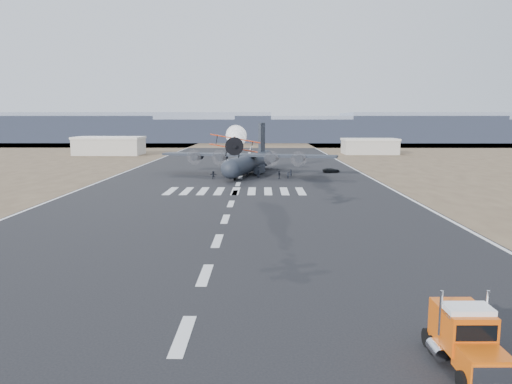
{
  "coord_description": "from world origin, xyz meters",
  "views": [
    {
      "loc": [
        4.79,
        -40.84,
        13.1
      ],
      "look_at": [
        4.1,
        21.49,
        4.0
      ],
      "focal_mm": 35.0,
      "sensor_mm": 36.0,
      "label": 1
    }
  ],
  "objects_px": {
    "hangar_right": "(370,146)",
    "semi_truck": "(466,337)",
    "support_vehicle": "(331,170)",
    "crew_b": "(248,174)",
    "aerobatic_biplane": "(234,145)",
    "crew_e": "(258,174)",
    "crew_c": "(256,172)",
    "crew_f": "(213,175)",
    "crew_g": "(291,173)",
    "hangar_left": "(110,146)",
    "crew_a": "(288,175)",
    "crew_d": "(279,175)",
    "transport_aircraft": "(250,161)",
    "crew_h": "(228,173)"
  },
  "relations": [
    {
      "from": "hangar_left",
      "to": "crew_c",
      "type": "relative_size",
      "value": 14.28
    },
    {
      "from": "crew_d",
      "to": "crew_f",
      "type": "distance_m",
      "value": 14.61
    },
    {
      "from": "aerobatic_biplane",
      "to": "crew_d",
      "type": "height_order",
      "value": "aerobatic_biplane"
    },
    {
      "from": "transport_aircraft",
      "to": "crew_d",
      "type": "height_order",
      "value": "transport_aircraft"
    },
    {
      "from": "hangar_left",
      "to": "aerobatic_biplane",
      "type": "height_order",
      "value": "aerobatic_biplane"
    },
    {
      "from": "aerobatic_biplane",
      "to": "crew_a",
      "type": "relative_size",
      "value": 3.75
    },
    {
      "from": "crew_f",
      "to": "crew_c",
      "type": "bearing_deg",
      "value": -128.07
    },
    {
      "from": "hangar_left",
      "to": "semi_truck",
      "type": "distance_m",
      "value": 174.38
    },
    {
      "from": "hangar_left",
      "to": "crew_b",
      "type": "bearing_deg",
      "value": -53.41
    },
    {
      "from": "support_vehicle",
      "to": "crew_h",
      "type": "bearing_deg",
      "value": 92.28
    },
    {
      "from": "aerobatic_biplane",
      "to": "crew_a",
      "type": "height_order",
      "value": "aerobatic_biplane"
    },
    {
      "from": "support_vehicle",
      "to": "crew_g",
      "type": "bearing_deg",
      "value": 117.89
    },
    {
      "from": "crew_e",
      "to": "semi_truck",
      "type": "bearing_deg",
      "value": 151.12
    },
    {
      "from": "hangar_right",
      "to": "aerobatic_biplane",
      "type": "height_order",
      "value": "aerobatic_biplane"
    },
    {
      "from": "crew_e",
      "to": "crew_f",
      "type": "height_order",
      "value": "crew_f"
    },
    {
      "from": "aerobatic_biplane",
      "to": "crew_e",
      "type": "bearing_deg",
      "value": 85.14
    },
    {
      "from": "crew_b",
      "to": "hangar_left",
      "type": "bearing_deg",
      "value": 59.51
    },
    {
      "from": "hangar_left",
      "to": "crew_f",
      "type": "bearing_deg",
      "value": -58.76
    },
    {
      "from": "hangar_left",
      "to": "crew_d",
      "type": "distance_m",
      "value": 96.96
    },
    {
      "from": "support_vehicle",
      "to": "crew_f",
      "type": "bearing_deg",
      "value": 99.99
    },
    {
      "from": "semi_truck",
      "to": "crew_d",
      "type": "relative_size",
      "value": 4.28
    },
    {
      "from": "crew_a",
      "to": "crew_d",
      "type": "height_order",
      "value": "crew_d"
    },
    {
      "from": "aerobatic_biplane",
      "to": "crew_b",
      "type": "xyz_separation_m",
      "value": [
        0.13,
        54.53,
        -9.37
      ]
    },
    {
      "from": "crew_e",
      "to": "crew_c",
      "type": "bearing_deg",
      "value": -29.13
    },
    {
      "from": "support_vehicle",
      "to": "crew_d",
      "type": "bearing_deg",
      "value": 118.49
    },
    {
      "from": "hangar_right",
      "to": "crew_c",
      "type": "height_order",
      "value": "hangar_right"
    },
    {
      "from": "aerobatic_biplane",
      "to": "support_vehicle",
      "type": "relative_size",
      "value": 1.41
    },
    {
      "from": "crew_c",
      "to": "crew_f",
      "type": "relative_size",
      "value": 0.98
    },
    {
      "from": "crew_f",
      "to": "support_vehicle",
      "type": "bearing_deg",
      "value": -137.99
    },
    {
      "from": "hangar_right",
      "to": "transport_aircraft",
      "type": "height_order",
      "value": "transport_aircraft"
    },
    {
      "from": "crew_b",
      "to": "crew_g",
      "type": "bearing_deg",
      "value": -69.5
    },
    {
      "from": "crew_a",
      "to": "crew_h",
      "type": "relative_size",
      "value": 0.94
    },
    {
      "from": "hangar_right",
      "to": "semi_truck",
      "type": "xyz_separation_m",
      "value": [
        -30.38,
        -165.73,
        -1.32
      ]
    },
    {
      "from": "aerobatic_biplane",
      "to": "crew_g",
      "type": "xyz_separation_m",
      "value": [
        9.92,
        54.11,
        -9.23
      ]
    },
    {
      "from": "support_vehicle",
      "to": "crew_e",
      "type": "relative_size",
      "value": 2.41
    },
    {
      "from": "support_vehicle",
      "to": "crew_b",
      "type": "height_order",
      "value": "crew_b"
    },
    {
      "from": "crew_g",
      "to": "hangar_left",
      "type": "bearing_deg",
      "value": -77.54
    },
    {
      "from": "semi_truck",
      "to": "crew_d",
      "type": "bearing_deg",
      "value": 93.67
    },
    {
      "from": "crew_a",
      "to": "crew_f",
      "type": "bearing_deg",
      "value": -142.69
    },
    {
      "from": "crew_a",
      "to": "crew_g",
      "type": "distance_m",
      "value": 3.3
    },
    {
      "from": "crew_f",
      "to": "crew_g",
      "type": "relative_size",
      "value": 0.96
    },
    {
      "from": "crew_c",
      "to": "crew_h",
      "type": "bearing_deg",
      "value": 30.58
    },
    {
      "from": "crew_a",
      "to": "crew_b",
      "type": "height_order",
      "value": "crew_a"
    },
    {
      "from": "crew_h",
      "to": "crew_d",
      "type": "bearing_deg",
      "value": -139.87
    },
    {
      "from": "hangar_left",
      "to": "hangar_right",
      "type": "distance_m",
      "value": 98.13
    },
    {
      "from": "hangar_left",
      "to": "hangar_right",
      "type": "bearing_deg",
      "value": 2.92
    },
    {
      "from": "crew_d",
      "to": "crew_h",
      "type": "bearing_deg",
      "value": -89.35
    },
    {
      "from": "support_vehicle",
      "to": "crew_d",
      "type": "distance_m",
      "value": 18.83
    },
    {
      "from": "hangar_right",
      "to": "semi_truck",
      "type": "relative_size",
      "value": 2.68
    },
    {
      "from": "crew_b",
      "to": "crew_d",
      "type": "distance_m",
      "value": 7.8
    }
  ]
}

